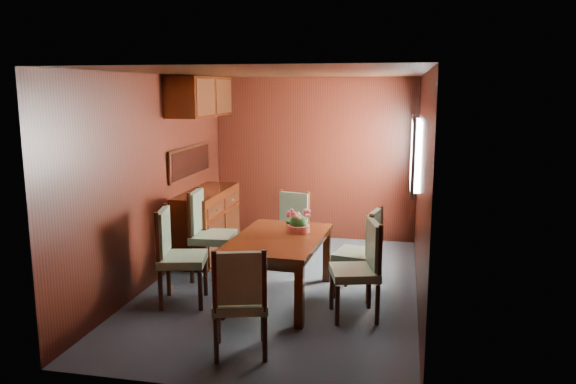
% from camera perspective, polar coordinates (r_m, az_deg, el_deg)
% --- Properties ---
extents(ground, '(4.50, 4.50, 0.00)m').
position_cam_1_polar(ground, '(6.49, -0.60, -9.68)').
color(ground, '#313A42').
rests_on(ground, ground).
extents(room_shell, '(3.06, 4.52, 2.41)m').
position_cam_1_polar(room_shell, '(6.46, -0.90, 5.11)').
color(room_shell, black).
rests_on(room_shell, ground).
extents(sideboard, '(0.48, 1.40, 0.90)m').
position_cam_1_polar(sideboard, '(7.62, -8.21, -3.17)').
color(sideboard, '#361306').
rests_on(sideboard, ground).
extents(dining_table, '(0.99, 1.51, 0.69)m').
position_cam_1_polar(dining_table, '(6.00, -0.99, -5.48)').
color(dining_table, '#361306').
rests_on(dining_table, ground).
extents(chair_left_near, '(0.56, 0.58, 1.03)m').
position_cam_1_polar(chair_left_near, '(5.99, -11.40, -5.86)').
color(chair_left_near, black).
rests_on(chair_left_near, ground).
extents(chair_left_far, '(0.53, 0.55, 1.07)m').
position_cam_1_polar(chair_left_far, '(6.73, -8.29, -3.74)').
color(chair_left_far, black).
rests_on(chair_left_far, ground).
extents(chair_right_near, '(0.55, 0.57, 0.99)m').
position_cam_1_polar(chair_right_near, '(5.59, 7.55, -7.23)').
color(chair_right_near, black).
rests_on(chair_right_near, ground).
extents(chair_right_far, '(0.53, 0.55, 0.98)m').
position_cam_1_polar(chair_right_far, '(6.13, 7.72, -5.66)').
color(chair_right_far, black).
rests_on(chair_right_far, ground).
extents(chair_head, '(0.56, 0.55, 0.97)m').
position_cam_1_polar(chair_head, '(4.77, -4.90, -10.48)').
color(chair_head, black).
rests_on(chair_head, ground).
extents(chair_foot, '(0.52, 0.51, 0.92)m').
position_cam_1_polar(chair_foot, '(7.27, 0.29, -3.23)').
color(chair_foot, black).
rests_on(chair_foot, ground).
extents(flower_centerpiece, '(0.27, 0.27, 0.27)m').
position_cam_1_polar(flower_centerpiece, '(6.14, 1.07, -2.90)').
color(flower_centerpiece, '#B04836').
rests_on(flower_centerpiece, dining_table).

